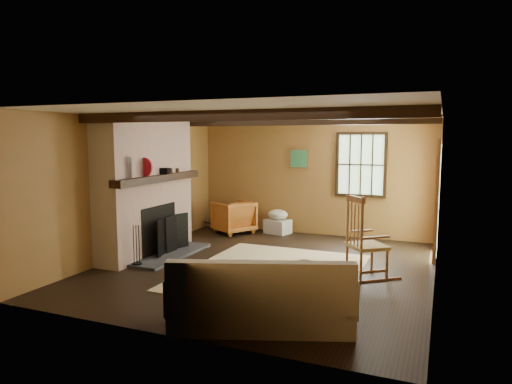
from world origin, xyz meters
The scene contains 10 objects.
ground centered at (0.00, 0.00, 0.00)m, with size 5.50×5.50×0.00m, color black.
room_envelope centered at (0.22, 0.26, 1.63)m, with size 5.02×5.52×2.44m.
fireplace centered at (-2.23, 0.00, 1.10)m, with size 1.02×2.30×2.40m.
rug centered at (0.20, -0.20, 0.00)m, with size 2.50×3.00×0.01m, color #D0BB8B.
rocking_chair centered at (1.53, 0.03, 0.52)m, with size 0.98×0.91×1.23m.
sofa centered at (0.78, -2.13, 0.29)m, with size 2.15×1.50×0.80m.
firewood_pile centered at (-2.11, 2.42, 0.11)m, with size 0.61×0.11×0.22m.
laundry_basket centered at (-0.69, 2.50, 0.15)m, with size 0.50×0.38×0.30m, color silver.
basket_pillow centered at (-0.69, 2.50, 0.41)m, with size 0.44×0.35×0.22m, color beige.
armchair centered at (-1.59, 2.18, 0.35)m, with size 0.74×0.77×0.70m, color #BF6026.
Camera 1 is at (2.55, -6.58, 2.05)m, focal length 32.00 mm.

